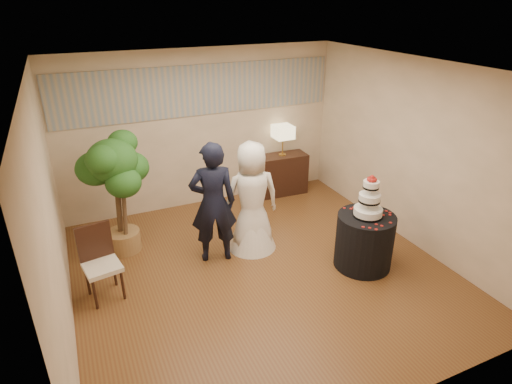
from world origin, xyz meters
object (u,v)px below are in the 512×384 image
table_lamp (283,141)px  ficus_tree (117,195)px  bride (252,197)px  console (282,174)px  cake_table (364,241)px  wedding_cake (370,196)px  groom (213,203)px  side_chair (102,265)px

table_lamp → ficus_tree: bearing=-164.7°
bride → console: size_ratio=1.79×
cake_table → wedding_cake: bearing=-90.0°
cake_table → table_lamp: table_lamp is taller
ficus_tree → bride: bearing=-21.6°
bride → cake_table: bride is taller
groom → cake_table: size_ratio=2.25×
cake_table → side_chair: (-3.47, 0.78, 0.09)m
cake_table → side_chair: size_ratio=0.82×
wedding_cake → side_chair: wedding_cake is taller
cake_table → console: (0.09, 2.70, -0.01)m
bride → ficus_tree: ficus_tree is taller
cake_table → table_lamp: (0.09, 2.70, 0.68)m
wedding_cake → side_chair: size_ratio=0.62×
cake_table → console: cake_table is taller
side_chair → console: bearing=18.6°
groom → console: 2.61m
cake_table → side_chair: 3.56m
groom → bride: 0.63m
groom → wedding_cake: size_ratio=2.97×
groom → console: bearing=-127.4°
cake_table → wedding_cake: 0.71m
cake_table → ficus_tree: ficus_tree is taller
bride → groom: bearing=12.9°
groom → side_chair: bearing=22.5°
bride → cake_table: (1.25, -1.11, -0.45)m
groom → ficus_tree: (-1.20, 0.78, 0.03)m
console → ficus_tree: ficus_tree is taller
cake_table → ficus_tree: bearing=149.2°
bride → wedding_cake: size_ratio=2.79×
console → side_chair: 4.04m
bride → side_chair: bride is taller
wedding_cake → side_chair: bearing=167.3°
bride → table_lamp: 2.09m
cake_table → console: size_ratio=0.85×
table_lamp → wedding_cake: bearing=-91.8°
wedding_cake → console: bearing=88.2°
groom → console: (1.96, 1.64, -0.51)m
groom → table_lamp: groom is taller
groom → bride: groom is taller
console → side_chair: side_chair is taller
groom → side_chair: 1.67m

